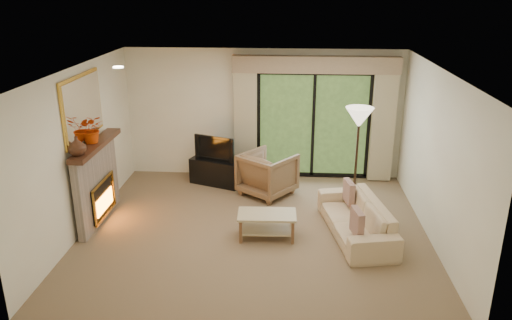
# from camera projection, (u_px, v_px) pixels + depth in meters

# --- Properties ---
(floor) EXTENTS (5.50, 5.50, 0.00)m
(floor) POSITION_uv_depth(u_px,v_px,m) (255.00, 230.00, 8.10)
(floor) COLOR #7D6448
(floor) RESTS_ON ground
(ceiling) EXTENTS (5.50, 5.50, 0.00)m
(ceiling) POSITION_uv_depth(u_px,v_px,m) (255.00, 70.00, 7.23)
(ceiling) COLOR white
(ceiling) RESTS_ON ground
(wall_back) EXTENTS (5.00, 0.00, 5.00)m
(wall_back) POSITION_uv_depth(u_px,v_px,m) (264.00, 114.00, 10.01)
(wall_back) COLOR #F0E5C8
(wall_back) RESTS_ON ground
(wall_front) EXTENTS (5.00, 0.00, 5.00)m
(wall_front) POSITION_uv_depth(u_px,v_px,m) (238.00, 230.00, 5.31)
(wall_front) COLOR #F0E5C8
(wall_front) RESTS_ON ground
(wall_left) EXTENTS (0.00, 5.00, 5.00)m
(wall_left) POSITION_uv_depth(u_px,v_px,m) (80.00, 150.00, 7.84)
(wall_left) COLOR #F0E5C8
(wall_left) RESTS_ON ground
(wall_right) EXTENTS (0.00, 5.00, 5.00)m
(wall_right) POSITION_uv_depth(u_px,v_px,m) (437.00, 158.00, 7.48)
(wall_right) COLOR #F0E5C8
(wall_right) RESTS_ON ground
(fireplace) EXTENTS (0.24, 1.70, 1.37)m
(fireplace) POSITION_uv_depth(u_px,v_px,m) (97.00, 182.00, 8.23)
(fireplace) COLOR gray
(fireplace) RESTS_ON floor
(mirror) EXTENTS (0.07, 1.45, 1.02)m
(mirror) POSITION_uv_depth(u_px,v_px,m) (83.00, 107.00, 7.81)
(mirror) COLOR gold
(mirror) RESTS_ON wall_left
(sliding_door) EXTENTS (2.26, 0.10, 2.16)m
(sliding_door) POSITION_uv_depth(u_px,v_px,m) (313.00, 125.00, 9.97)
(sliding_door) COLOR black
(sliding_door) RESTS_ON floor
(curtain_left) EXTENTS (0.45, 0.18, 2.35)m
(curtain_left) POSITION_uv_depth(u_px,v_px,m) (246.00, 121.00, 9.92)
(curtain_left) COLOR tan
(curtain_left) RESTS_ON floor
(curtain_right) EXTENTS (0.45, 0.18, 2.35)m
(curtain_right) POSITION_uv_depth(u_px,v_px,m) (383.00, 123.00, 9.74)
(curtain_right) COLOR tan
(curtain_right) RESTS_ON floor
(cornice) EXTENTS (3.20, 0.24, 0.32)m
(cornice) POSITION_uv_depth(u_px,v_px,m) (316.00, 65.00, 9.47)
(cornice) COLOR #9A8063
(cornice) RESTS_ON wall_back
(media_console) EXTENTS (1.12, 0.79, 0.51)m
(media_console) POSITION_uv_depth(u_px,v_px,m) (217.00, 171.00, 9.90)
(media_console) COLOR black
(media_console) RESTS_ON floor
(tv) EXTENTS (0.84, 0.41, 0.49)m
(tv) POSITION_uv_depth(u_px,v_px,m) (216.00, 147.00, 9.73)
(tv) COLOR black
(tv) RESTS_ON media_console
(armchair) EXTENTS (1.23, 1.24, 0.82)m
(armchair) POSITION_uv_depth(u_px,v_px,m) (268.00, 174.00, 9.35)
(armchair) COLOR brown
(armchair) RESTS_ON floor
(sofa) EXTENTS (1.12, 2.07, 0.57)m
(sofa) POSITION_uv_depth(u_px,v_px,m) (356.00, 218.00, 7.86)
(sofa) COLOR tan
(sofa) RESTS_ON floor
(pillow_near) EXTENTS (0.17, 0.40, 0.39)m
(pillow_near) POSITION_uv_depth(u_px,v_px,m) (357.00, 222.00, 7.27)
(pillow_near) COLOR brown
(pillow_near) RESTS_ON sofa
(pillow_far) EXTENTS (0.17, 0.39, 0.37)m
(pillow_far) POSITION_uv_depth(u_px,v_px,m) (349.00, 192.00, 8.33)
(pillow_far) COLOR brown
(pillow_far) RESTS_ON sofa
(coffee_table) EXTENTS (0.92, 0.53, 0.41)m
(coffee_table) POSITION_uv_depth(u_px,v_px,m) (267.00, 225.00, 7.81)
(coffee_table) COLOR tan
(coffee_table) RESTS_ON floor
(floor_lamp) EXTENTS (0.60, 0.60, 1.80)m
(floor_lamp) POSITION_uv_depth(u_px,v_px,m) (356.00, 158.00, 8.71)
(floor_lamp) COLOR beige
(floor_lamp) RESTS_ON floor
(vase) EXTENTS (0.32, 0.32, 0.29)m
(vase) POSITION_uv_depth(u_px,v_px,m) (77.00, 146.00, 7.36)
(vase) COLOR #402315
(vase) RESTS_ON fireplace
(branches) EXTENTS (0.48, 0.44, 0.46)m
(branches) POSITION_uv_depth(u_px,v_px,m) (92.00, 129.00, 7.91)
(branches) COLOR #C53806
(branches) RESTS_ON fireplace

